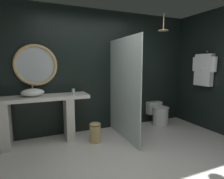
# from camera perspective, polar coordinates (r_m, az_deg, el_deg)

# --- Properties ---
(ground_plane) EXTENTS (5.76, 5.76, 0.00)m
(ground_plane) POSITION_cam_1_polar(r_m,az_deg,el_deg) (2.74, 8.66, -24.53)
(ground_plane) COLOR silver
(back_wall_panel) EXTENTS (4.80, 0.10, 2.60)m
(back_wall_panel) POSITION_cam_1_polar(r_m,az_deg,el_deg) (4.05, -5.24, 5.65)
(back_wall_panel) COLOR black
(back_wall_panel) RESTS_ON ground_plane
(side_wall_right) EXTENTS (0.10, 2.47, 2.60)m
(side_wall_right) POSITION_cam_1_polar(r_m,az_deg,el_deg) (4.50, 29.99, 4.84)
(side_wall_right) COLOR black
(side_wall_right) RESTS_ON ground_plane
(vanity_counter) EXTENTS (1.82, 0.50, 0.88)m
(vanity_counter) POSITION_cam_1_polar(r_m,az_deg,el_deg) (3.65, -21.80, -6.89)
(vanity_counter) COLOR silver
(vanity_counter) RESTS_ON ground_plane
(vessel_sink) EXTENTS (0.40, 0.33, 0.20)m
(vessel_sink) POSITION_cam_1_polar(r_m,az_deg,el_deg) (3.58, -23.45, -0.85)
(vessel_sink) COLOR white
(vessel_sink) RESTS_ON vanity_counter
(tumbler_cup) EXTENTS (0.06, 0.06, 0.11)m
(tumbler_cup) POSITION_cam_1_polar(r_m,az_deg,el_deg) (3.59, -11.92, -0.60)
(tumbler_cup) COLOR silver
(tumbler_cup) RESTS_ON vanity_counter
(round_wall_mirror) EXTENTS (0.78, 0.06, 0.78)m
(round_wall_mirror) POSITION_cam_1_polar(r_m,az_deg,el_deg) (3.76, -22.60, 7.00)
(round_wall_mirror) COLOR tan
(shower_glass_panel) EXTENTS (0.02, 1.29, 1.96)m
(shower_glass_panel) POSITION_cam_1_polar(r_m,az_deg,el_deg) (3.57, 3.62, 0.13)
(shower_glass_panel) COLOR silver
(shower_glass_panel) RESTS_ON ground_plane
(rain_shower_head) EXTENTS (0.21, 0.21, 0.35)m
(rain_shower_head) POSITION_cam_1_polar(r_m,az_deg,el_deg) (4.20, 15.67, 17.63)
(rain_shower_head) COLOR tan
(hanging_bathrobe) EXTENTS (0.20, 0.60, 0.76)m
(hanging_bathrobe) POSITION_cam_1_polar(r_m,az_deg,el_deg) (4.53, 26.64, 5.83)
(hanging_bathrobe) COLOR tan
(toilet) EXTENTS (0.38, 0.59, 0.52)m
(toilet) POSITION_cam_1_polar(r_m,az_deg,el_deg) (4.63, 14.25, -7.22)
(toilet) COLOR white
(toilet) RESTS_ON ground_plane
(waste_bin) EXTENTS (0.21, 0.21, 0.38)m
(waste_bin) POSITION_cam_1_polar(r_m,az_deg,el_deg) (3.55, -5.25, -13.06)
(waste_bin) COLOR tan
(waste_bin) RESTS_ON ground_plane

